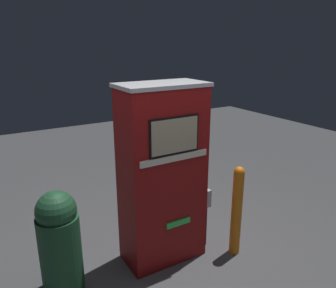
# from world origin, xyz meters

# --- Properties ---
(ground_plane) EXTENTS (14.00, 14.00, 0.00)m
(ground_plane) POSITION_xyz_m (0.00, 0.00, 0.00)
(ground_plane) COLOR #4C4C4F
(gas_pump) EXTENTS (1.00, 0.52, 2.02)m
(gas_pump) POSITION_xyz_m (0.00, 0.24, 1.01)
(gas_pump) COLOR maroon
(gas_pump) RESTS_ON ground_plane
(safety_bollard) EXTENTS (0.12, 0.12, 1.10)m
(safety_bollard) POSITION_xyz_m (0.76, -0.16, 0.57)
(safety_bollard) COLOR orange
(safety_bollard) RESTS_ON ground_plane
(trash_bin) EXTENTS (0.41, 0.41, 1.09)m
(trash_bin) POSITION_xyz_m (-1.14, 0.27, 0.56)
(trash_bin) COLOR #1E4C2D
(trash_bin) RESTS_ON ground_plane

